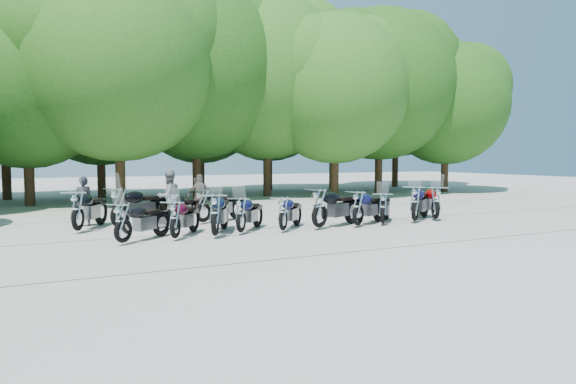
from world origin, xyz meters
name	(u,v)px	position (x,y,z in m)	size (l,w,h in m)	color
ground	(311,233)	(0.00, 0.00, 0.00)	(90.00, 90.00, 0.00)	gray
tree_2	(26,86)	(-7.25, 12.84, 5.31)	(7.31, 7.31, 8.97)	#3A2614
tree_3	(118,64)	(-3.57, 11.24, 6.32)	(8.70, 8.70, 10.67)	#3A2614
tree_4	(195,70)	(0.54, 13.09, 6.64)	(9.13, 9.13, 11.20)	#3A2614
tree_5	(267,77)	(4.61, 13.20, 6.57)	(9.04, 9.04, 11.10)	#3A2614
tree_6	(335,89)	(7.55, 10.82, 5.81)	(8.00, 8.00, 9.82)	#3A2614
tree_7	(380,85)	(11.20, 11.78, 6.39)	(8.79, 8.79, 10.79)	#3A2614
tree_8	(446,103)	(15.83, 11.20, 5.47)	(7.53, 7.53, 9.25)	#3A2614
tree_10	(3,88)	(-8.29, 16.97, 5.66)	(7.78, 7.78, 9.55)	#3A2614
tree_11	(99,95)	(-3.76, 16.43, 5.49)	(7.56, 7.56, 9.28)	#3A2614
tree_12	(200,96)	(1.80, 16.47, 5.72)	(7.88, 7.88, 9.67)	#3A2614
tree_13	(269,97)	(6.69, 17.47, 6.04)	(8.31, 8.31, 10.20)	#3A2614
tree_14	(333,101)	(10.68, 16.09, 5.83)	(8.02, 8.02, 9.84)	#3A2614
tree_15	(396,90)	(16.61, 17.02, 7.03)	(9.67, 9.67, 11.86)	#3A2614
motorcycle_0	(123,221)	(-5.20, 0.36, 0.60)	(0.65, 2.13, 1.21)	black
motorcycle_1	(175,218)	(-3.85, 0.47, 0.60)	(0.65, 2.12, 1.20)	#36071A
motorcycle_2	(215,213)	(-2.79, 0.36, 0.69)	(0.74, 2.44, 1.38)	black
motorcycle_3	(241,213)	(-1.92, 0.66, 0.61)	(0.65, 2.14, 1.21)	#0C0F37
motorcycle_4	(283,212)	(-0.67, 0.48, 0.60)	(0.64, 2.11, 1.19)	#0D0F3B
motorcycle_5	(320,206)	(0.54, 0.44, 0.71)	(0.77, 2.52, 1.43)	black
motorcycle_6	(358,207)	(1.88, 0.37, 0.65)	(0.70, 2.31, 1.30)	#0C0E38
motorcycle_7	(383,207)	(2.87, 0.40, 0.60)	(0.64, 2.11, 1.20)	black
motorcycle_8	(415,202)	(4.19, 0.39, 0.71)	(0.76, 2.50, 1.42)	#0F0D3B
motorcycle_9	(436,201)	(5.19, 0.51, 0.68)	(0.73, 2.40, 1.35)	#800406
motorcycle_10	(78,209)	(-6.04, 3.04, 0.69)	(0.75, 2.46, 1.39)	black
motorcycle_11	(120,206)	(-4.85, 3.16, 0.73)	(0.78, 2.57, 1.45)	black
motorcycle_12	(172,208)	(-3.28, 3.05, 0.60)	(0.64, 2.11, 1.19)	black
motorcycle_13	(203,205)	(-2.20, 3.30, 0.64)	(0.69, 2.26, 1.28)	black
rider_0	(83,201)	(-5.76, 4.52, 0.79)	(0.58, 0.38, 1.59)	black
rider_1	(169,197)	(-3.14, 4.06, 0.88)	(0.85, 0.66, 1.76)	gray
rider_2	(200,197)	(-2.01, 4.24, 0.81)	(0.94, 0.39, 1.61)	brown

